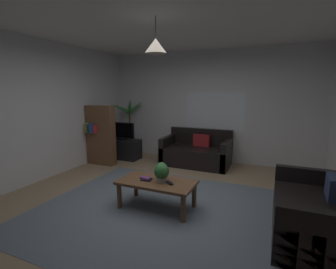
% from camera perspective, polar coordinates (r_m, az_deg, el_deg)
% --- Properties ---
extents(floor, '(5.17, 5.55, 0.02)m').
position_cam_1_polar(floor, '(3.96, -1.82, -16.02)').
color(floor, '#9E8466').
rests_on(floor, ground).
extents(rug, '(3.36, 3.05, 0.01)m').
position_cam_1_polar(rug, '(3.79, -3.18, -17.03)').
color(rug, slate).
rests_on(rug, ground).
extents(wall_back, '(5.29, 0.06, 2.71)m').
position_cam_1_polar(wall_back, '(6.21, 9.37, 6.44)').
color(wall_back, silver).
rests_on(wall_back, ground).
extents(wall_left, '(0.06, 5.55, 2.71)m').
position_cam_1_polar(wall_left, '(5.26, -28.68, 4.74)').
color(wall_left, silver).
rests_on(wall_left, ground).
extents(ceiling, '(5.17, 5.55, 0.02)m').
position_cam_1_polar(ceiling, '(3.69, -2.07, 25.62)').
color(ceiling, white).
extents(window_pane, '(1.45, 0.01, 0.93)m').
position_cam_1_polar(window_pane, '(6.15, 10.82, 5.27)').
color(window_pane, white).
extents(couch_under_window, '(1.56, 0.89, 0.82)m').
position_cam_1_polar(couch_under_window, '(5.90, 6.62, -4.33)').
color(couch_under_window, black).
rests_on(couch_under_window, ground).
extents(couch_right_side, '(0.89, 1.53, 0.82)m').
position_cam_1_polar(couch_right_side, '(3.54, 31.42, -15.73)').
color(couch_right_side, black).
rests_on(couch_right_side, ground).
extents(coffee_table, '(1.13, 0.60, 0.42)m').
position_cam_1_polar(coffee_table, '(3.72, -2.62, -11.65)').
color(coffee_table, brown).
rests_on(coffee_table, ground).
extents(book_on_table_0, '(0.16, 0.14, 0.02)m').
position_cam_1_polar(book_on_table_0, '(3.73, -5.01, -10.35)').
color(book_on_table_0, black).
rests_on(book_on_table_0, coffee_table).
extents(book_on_table_1, '(0.16, 0.11, 0.02)m').
position_cam_1_polar(book_on_table_1, '(3.73, -5.27, -9.99)').
color(book_on_table_1, '#72387F').
rests_on(book_on_table_1, coffee_table).
extents(remote_on_table_0, '(0.15, 0.14, 0.02)m').
position_cam_1_polar(remote_on_table_0, '(3.59, 0.32, -11.15)').
color(remote_on_table_0, black).
rests_on(remote_on_table_0, coffee_table).
extents(potted_plant_on_table, '(0.22, 0.25, 0.28)m').
position_cam_1_polar(potted_plant_on_table, '(3.63, -1.52, -8.56)').
color(potted_plant_on_table, beige).
rests_on(potted_plant_on_table, coffee_table).
extents(tv_stand, '(0.90, 0.44, 0.50)m').
position_cam_1_polar(tv_stand, '(6.50, -10.41, -3.30)').
color(tv_stand, black).
rests_on(tv_stand, ground).
extents(tv, '(0.70, 0.16, 0.45)m').
position_cam_1_polar(tv, '(6.39, -10.65, 0.82)').
color(tv, black).
rests_on(tv, tv_stand).
extents(potted_palm_corner, '(0.95, 0.92, 1.58)m').
position_cam_1_polar(potted_palm_corner, '(6.80, -8.86, 1.48)').
color(potted_palm_corner, '#B77051').
rests_on(potted_palm_corner, ground).
extents(bookshelf_corner, '(0.70, 0.31, 1.40)m').
position_cam_1_polar(bookshelf_corner, '(6.02, -15.41, -0.12)').
color(bookshelf_corner, brown).
rests_on(bookshelf_corner, ground).
extents(pendant_lamp, '(0.30, 0.30, 0.48)m').
position_cam_1_polar(pendant_lamp, '(3.51, -2.89, 19.87)').
color(pendant_lamp, black).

